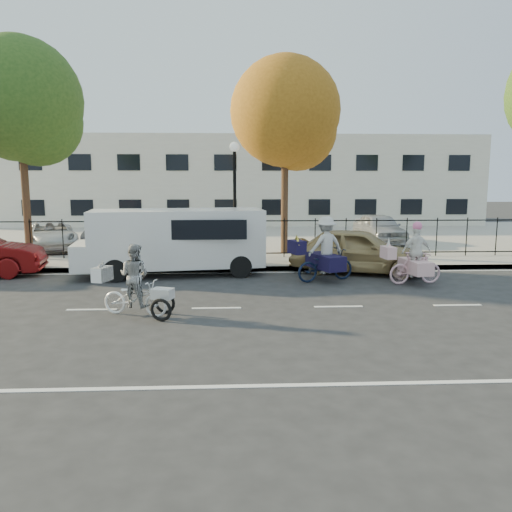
{
  "coord_description": "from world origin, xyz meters",
  "views": [
    {
      "loc": [
        0.39,
        -11.84,
        3.08
      ],
      "look_at": [
        1.02,
        1.2,
        1.1
      ],
      "focal_mm": 35.0,
      "sensor_mm": 36.0,
      "label": 1
    }
  ],
  "objects": [
    {
      "name": "pedestrian",
      "position": [
        -3.74,
        6.8,
        1.03
      ],
      "size": [
        0.76,
        0.72,
        1.75
      ],
      "primitive_type": "imported",
      "rotation": [
        0.0,
        0.0,
        3.78
      ],
      "color": "black",
      "rests_on": "sidewalk"
    },
    {
      "name": "unicorn_bike",
      "position": [
        5.83,
        2.59,
        0.7
      ],
      "size": [
        1.89,
        1.33,
        1.88
      ],
      "rotation": [
        0.0,
        0.0,
        1.69
      ],
      "color": "#F6BBCA",
      "rests_on": "ground"
    },
    {
      "name": "gold_sedan",
      "position": [
        4.6,
        4.5,
        0.76
      ],
      "size": [
        4.82,
        3.21,
        1.52
      ],
      "primitive_type": "imported",
      "rotation": [
        0.0,
        0.0,
        1.23
      ],
      "color": "tan",
      "rests_on": "ground"
    },
    {
      "name": "parking_lot",
      "position": [
        0.0,
        15.0,
        0.07
      ],
      "size": [
        60.0,
        15.6,
        0.15
      ],
      "primitive_type": "cube",
      "color": "#A8A399",
      "rests_on": "ground"
    },
    {
      "name": "ground",
      "position": [
        0.0,
        0.0,
        0.0
      ],
      "size": [
        120.0,
        120.0,
        0.0
      ],
      "primitive_type": "plane",
      "color": "#333334"
    },
    {
      "name": "street_sign",
      "position": [
        -1.85,
        6.8,
        1.42
      ],
      "size": [
        0.85,
        0.06,
        1.8
      ],
      "color": "black",
      "rests_on": "sidewalk"
    },
    {
      "name": "sidewalk",
      "position": [
        0.0,
        6.1,
        0.07
      ],
      "size": [
        60.0,
        2.2,
        0.15
      ],
      "primitive_type": "cube",
      "color": "#A8A399",
      "rests_on": "ground"
    },
    {
      "name": "lot_car_d",
      "position": [
        7.33,
        11.26,
        0.86
      ],
      "size": [
        1.85,
        4.21,
        1.41
      ],
      "primitive_type": "imported",
      "rotation": [
        0.0,
        0.0,
        0.04
      ],
      "color": "#9DA0A5",
      "rests_on": "parking_lot"
    },
    {
      "name": "tree_mid",
      "position": [
        2.65,
        8.26,
        5.54
      ],
      "size": [
        4.32,
        4.32,
        7.92
      ],
      "color": "#442D1D",
      "rests_on": "ground"
    },
    {
      "name": "lamppost",
      "position": [
        0.5,
        6.8,
        3.11
      ],
      "size": [
        0.36,
        0.36,
        4.33
      ],
      "color": "black",
      "rests_on": "sidewalk"
    },
    {
      "name": "tree_west",
      "position": [
        -7.16,
        7.36,
        5.78
      ],
      "size": [
        4.5,
        4.5,
        8.26
      ],
      "color": "#442D1D",
      "rests_on": "ground"
    },
    {
      "name": "zebra_trike",
      "position": [
        -1.84,
        -0.55,
        0.64
      ],
      "size": [
        1.93,
        1.21,
        1.66
      ],
      "rotation": [
        0.0,
        0.0,
        1.25
      ],
      "color": "white",
      "rests_on": "ground"
    },
    {
      "name": "lot_car_c",
      "position": [
        -5.33,
        10.49,
        0.74
      ],
      "size": [
        1.53,
        3.68,
        1.18
      ],
      "primitive_type": "imported",
      "rotation": [
        0.0,
        0.0,
        0.08
      ],
      "color": "#4A4C52",
      "rests_on": "parking_lot"
    },
    {
      "name": "curb",
      "position": [
        0.0,
        5.05,
        0.07
      ],
      "size": [
        60.0,
        0.1,
        0.15
      ],
      "primitive_type": "cube",
      "color": "#A8A399",
      "rests_on": "ground"
    },
    {
      "name": "bull_bike",
      "position": [
        3.23,
        3.19,
        0.8
      ],
      "size": [
        2.21,
        1.57,
        2.0
      ],
      "rotation": [
        0.0,
        0.0,
        1.93
      ],
      "color": "black",
      "rests_on": "ground"
    },
    {
      "name": "lot_car_b",
      "position": [
        -7.39,
        9.82,
        0.76
      ],
      "size": [
        3.49,
        4.8,
        1.21
      ],
      "primitive_type": "imported",
      "rotation": [
        0.0,
        0.0,
        0.38
      ],
      "color": "silver",
      "rests_on": "parking_lot"
    },
    {
      "name": "building",
      "position": [
        0.0,
        25.0,
        3.0
      ],
      "size": [
        34.0,
        10.0,
        6.0
      ],
      "primitive_type": "cube",
      "color": "silver",
      "rests_on": "ground"
    },
    {
      "name": "road_markings",
      "position": [
        0.0,
        0.0,
        0.01
      ],
      "size": [
        60.0,
        9.52,
        0.01
      ],
      "primitive_type": null,
      "color": "silver",
      "rests_on": "ground"
    },
    {
      "name": "white_van",
      "position": [
        -1.51,
        4.5,
        1.18
      ],
      "size": [
        6.27,
        2.78,
        2.14
      ],
      "rotation": [
        0.0,
        0.0,
        0.14
      ],
      "color": "white",
      "rests_on": "ground"
    },
    {
      "name": "iron_fence",
      "position": [
        0.0,
        7.2,
        0.9
      ],
      "size": [
        58.0,
        0.06,
        1.5
      ],
      "primitive_type": null,
      "color": "black",
      "rests_on": "sidewalk"
    }
  ]
}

